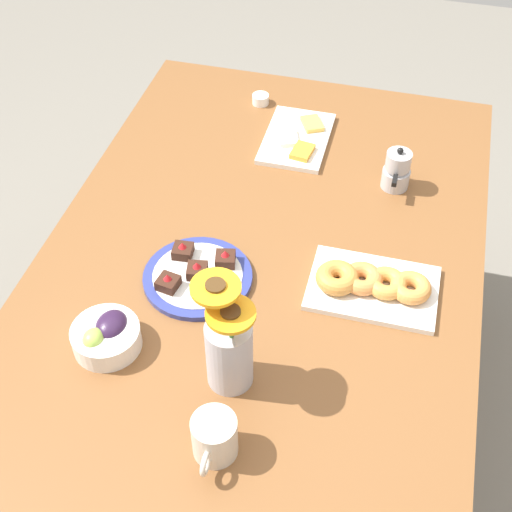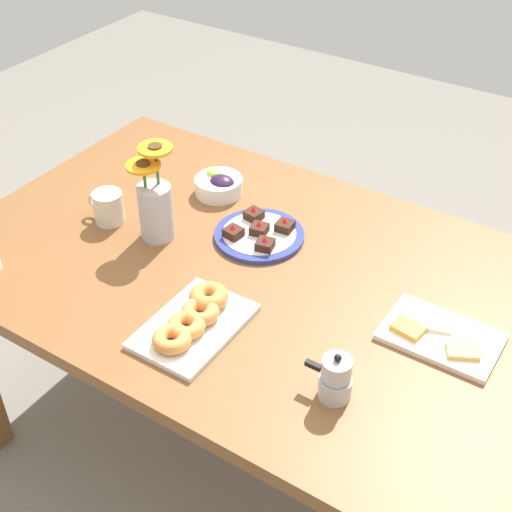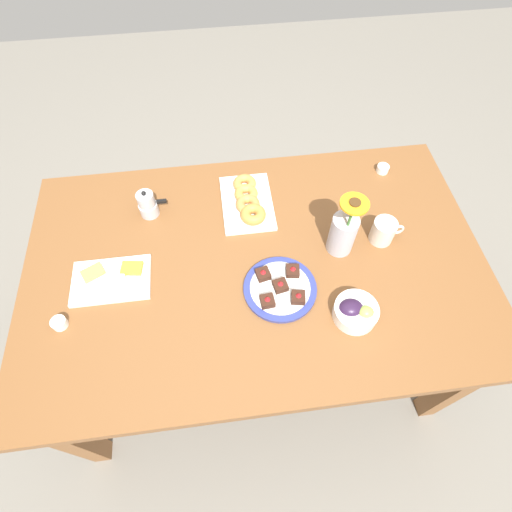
{
  "view_description": "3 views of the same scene",
  "coord_description": "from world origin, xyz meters",
  "px_view_note": "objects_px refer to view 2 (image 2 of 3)",
  "views": [
    {
      "loc": [
        1.07,
        0.28,
        1.91
      ],
      "look_at": [
        0.0,
        0.0,
        0.78
      ],
      "focal_mm": 50.0,
      "sensor_mm": 36.0,
      "label": 1
    },
    {
      "loc": [
        -0.77,
        1.19,
        1.88
      ],
      "look_at": [
        0.0,
        0.0,
        0.78
      ],
      "focal_mm": 50.0,
      "sensor_mm": 36.0,
      "label": 2
    },
    {
      "loc": [
        -0.09,
        -0.73,
        1.91
      ],
      "look_at": [
        0.0,
        0.0,
        0.78
      ],
      "focal_mm": 28.0,
      "sensor_mm": 36.0,
      "label": 3
    }
  ],
  "objects_px": {
    "cheese_platter": "(440,336)",
    "dessert_plate": "(259,234)",
    "coffee_mug": "(108,207)",
    "grape_bowl": "(219,185)",
    "croissant_platter": "(193,320)",
    "moka_pot": "(335,379)",
    "dining_table": "(256,294)",
    "flower_vase": "(155,206)"
  },
  "relations": [
    {
      "from": "coffee_mug",
      "to": "moka_pot",
      "type": "distance_m",
      "value": 0.85
    },
    {
      "from": "coffee_mug",
      "to": "dessert_plate",
      "type": "height_order",
      "value": "coffee_mug"
    },
    {
      "from": "croissant_platter",
      "to": "moka_pot",
      "type": "height_order",
      "value": "moka_pot"
    },
    {
      "from": "dining_table",
      "to": "croissant_platter",
      "type": "distance_m",
      "value": 0.28
    },
    {
      "from": "cheese_platter",
      "to": "flower_vase",
      "type": "xyz_separation_m",
      "value": [
        0.79,
        0.04,
        0.09
      ]
    },
    {
      "from": "dessert_plate",
      "to": "moka_pot",
      "type": "relative_size",
      "value": 2.05
    },
    {
      "from": "coffee_mug",
      "to": "dessert_plate",
      "type": "distance_m",
      "value": 0.42
    },
    {
      "from": "coffee_mug",
      "to": "cheese_platter",
      "type": "relative_size",
      "value": 0.45
    },
    {
      "from": "grape_bowl",
      "to": "dessert_plate",
      "type": "relative_size",
      "value": 0.58
    },
    {
      "from": "croissant_platter",
      "to": "moka_pot",
      "type": "relative_size",
      "value": 2.35
    },
    {
      "from": "cheese_platter",
      "to": "grape_bowl",
      "type": "bearing_deg",
      "value": -16.47
    },
    {
      "from": "dining_table",
      "to": "flower_vase",
      "type": "bearing_deg",
      "value": 4.75
    },
    {
      "from": "moka_pot",
      "to": "dessert_plate",
      "type": "bearing_deg",
      "value": -41.7
    },
    {
      "from": "coffee_mug",
      "to": "cheese_platter",
      "type": "distance_m",
      "value": 0.95
    },
    {
      "from": "grape_bowl",
      "to": "cheese_platter",
      "type": "height_order",
      "value": "grape_bowl"
    },
    {
      "from": "dining_table",
      "to": "cheese_platter",
      "type": "distance_m",
      "value": 0.5
    },
    {
      "from": "grape_bowl",
      "to": "croissant_platter",
      "type": "height_order",
      "value": "grape_bowl"
    },
    {
      "from": "coffee_mug",
      "to": "dessert_plate",
      "type": "relative_size",
      "value": 0.48
    },
    {
      "from": "croissant_platter",
      "to": "cheese_platter",
      "type": "bearing_deg",
      "value": -151.24
    },
    {
      "from": "coffee_mug",
      "to": "grape_bowl",
      "type": "height_order",
      "value": "coffee_mug"
    },
    {
      "from": "coffee_mug",
      "to": "grape_bowl",
      "type": "xyz_separation_m",
      "value": [
        -0.17,
        -0.28,
        -0.02
      ]
    },
    {
      "from": "croissant_platter",
      "to": "moka_pot",
      "type": "distance_m",
      "value": 0.37
    },
    {
      "from": "dining_table",
      "to": "dessert_plate",
      "type": "bearing_deg",
      "value": -60.84
    },
    {
      "from": "grape_bowl",
      "to": "moka_pot",
      "type": "height_order",
      "value": "moka_pot"
    },
    {
      "from": "croissant_platter",
      "to": "dessert_plate",
      "type": "relative_size",
      "value": 1.15
    },
    {
      "from": "grape_bowl",
      "to": "cheese_platter",
      "type": "relative_size",
      "value": 0.54
    },
    {
      "from": "coffee_mug",
      "to": "croissant_platter",
      "type": "xyz_separation_m",
      "value": [
        -0.45,
        0.22,
        -0.02
      ]
    },
    {
      "from": "grape_bowl",
      "to": "croissant_platter",
      "type": "distance_m",
      "value": 0.57
    },
    {
      "from": "dining_table",
      "to": "grape_bowl",
      "type": "height_order",
      "value": "grape_bowl"
    },
    {
      "from": "dining_table",
      "to": "coffee_mug",
      "type": "height_order",
      "value": "coffee_mug"
    },
    {
      "from": "croissant_platter",
      "to": "moka_pot",
      "type": "bearing_deg",
      "value": 178.93
    },
    {
      "from": "dining_table",
      "to": "grape_bowl",
      "type": "distance_m",
      "value": 0.39
    },
    {
      "from": "coffee_mug",
      "to": "croissant_platter",
      "type": "relative_size",
      "value": 0.42
    },
    {
      "from": "cheese_platter",
      "to": "dessert_plate",
      "type": "height_order",
      "value": "dessert_plate"
    },
    {
      "from": "flower_vase",
      "to": "dining_table",
      "type": "bearing_deg",
      "value": -175.25
    },
    {
      "from": "moka_pot",
      "to": "croissant_platter",
      "type": "bearing_deg",
      "value": -1.07
    },
    {
      "from": "moka_pot",
      "to": "flower_vase",
      "type": "bearing_deg",
      "value": -20.01
    },
    {
      "from": "dining_table",
      "to": "grape_bowl",
      "type": "relative_size",
      "value": 11.41
    },
    {
      "from": "grape_bowl",
      "to": "dessert_plate",
      "type": "distance_m",
      "value": 0.25
    },
    {
      "from": "cheese_platter",
      "to": "dessert_plate",
      "type": "distance_m",
      "value": 0.56
    },
    {
      "from": "coffee_mug",
      "to": "dining_table",
      "type": "bearing_deg",
      "value": -174.71
    },
    {
      "from": "dessert_plate",
      "to": "croissant_platter",
      "type": "bearing_deg",
      "value": 99.11
    }
  ]
}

